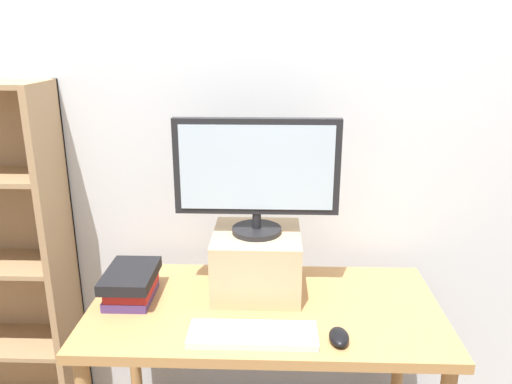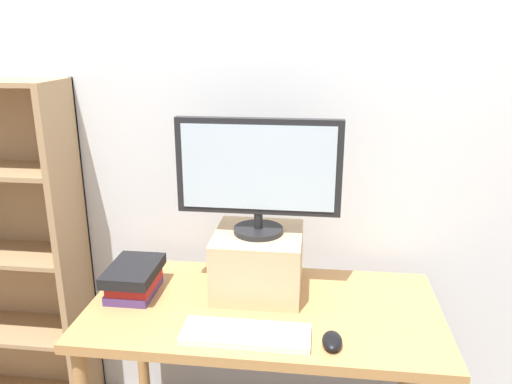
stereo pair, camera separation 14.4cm
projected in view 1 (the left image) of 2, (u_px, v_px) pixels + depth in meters
name	position (u px, v px, depth m)	size (l,w,h in m)	color
back_wall	(267.00, 137.00, 2.10)	(7.00, 0.08, 2.60)	silver
desk	(265.00, 327.00, 1.84)	(1.27, 0.65, 0.77)	#B7844C
riser_box	(257.00, 261.00, 1.90)	(0.33, 0.33, 0.23)	tan
computer_monitor	(257.00, 172.00, 1.79)	(0.60, 0.18, 0.43)	black
keyboard	(253.00, 334.00, 1.62)	(0.42, 0.14, 0.02)	silver
computer_mouse	(339.00, 337.00, 1.59)	(0.06, 0.10, 0.04)	black
book_stack	(131.00, 284.00, 1.84)	(0.18, 0.26, 0.11)	#4C336B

